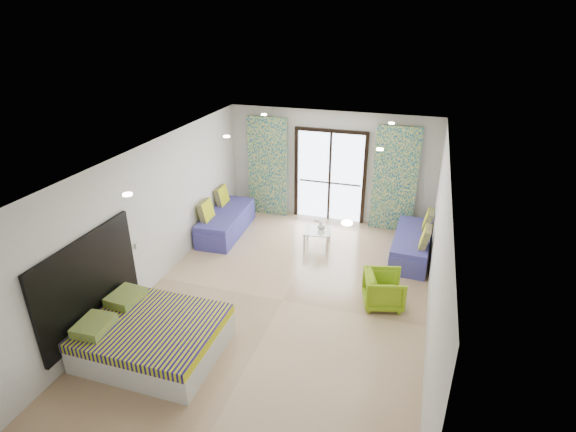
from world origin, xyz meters
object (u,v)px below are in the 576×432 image
(daybed_right, at_px, (412,244))
(armchair, at_px, (384,288))
(daybed_left, at_px, (225,221))
(bed, at_px, (152,337))
(coffee_table, at_px, (317,232))

(daybed_right, height_order, armchair, daybed_right)
(daybed_right, relative_size, armchair, 2.76)
(daybed_left, distance_m, daybed_right, 4.24)
(daybed_left, height_order, armchair, daybed_left)
(daybed_left, xyz_separation_m, daybed_right, (4.23, 0.16, -0.01))
(bed, relative_size, armchair, 2.88)
(bed, bearing_deg, armchair, 35.37)
(daybed_right, height_order, coffee_table, daybed_right)
(daybed_left, xyz_separation_m, coffee_table, (2.20, 0.03, 0.04))
(daybed_right, bearing_deg, bed, -128.50)
(coffee_table, bearing_deg, daybed_left, -179.19)
(daybed_left, relative_size, daybed_right, 1.06)
(bed, distance_m, daybed_right, 5.53)
(armchair, bearing_deg, daybed_left, 51.17)
(armchair, bearing_deg, daybed_right, -25.37)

